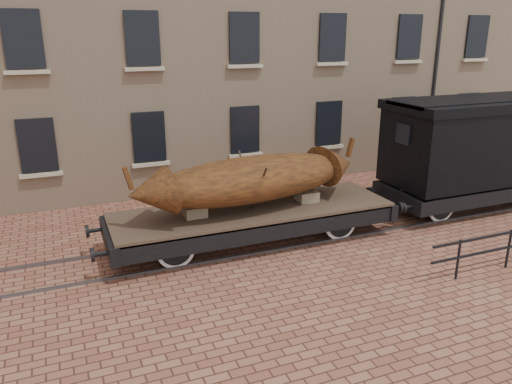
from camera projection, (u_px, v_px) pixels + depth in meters
name	position (u px, v px, depth m)	size (l,w,h in m)	color
ground	(275.00, 239.00, 14.15)	(90.00, 90.00, 0.00)	brown
rail_track	(275.00, 238.00, 14.14)	(30.00, 1.52, 0.06)	#59595E
flatcar_wagon	(253.00, 215.00, 13.66)	(8.67, 2.35, 1.31)	brown
iron_boat	(252.00, 179.00, 13.33)	(6.82, 2.57, 1.63)	brown
goods_van	(479.00, 140.00, 16.04)	(7.01, 2.56, 3.63)	black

